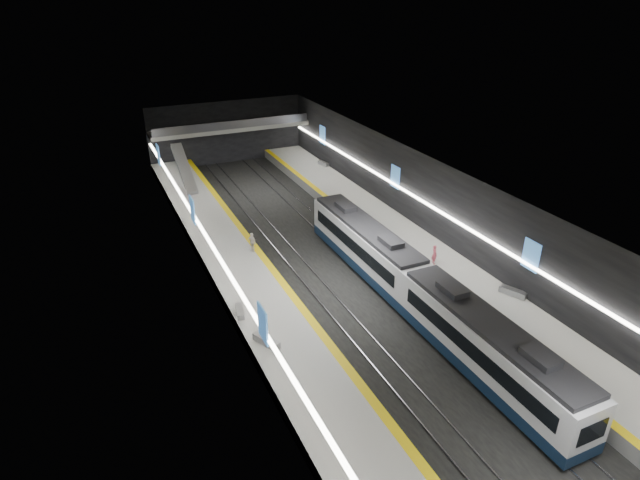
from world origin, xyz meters
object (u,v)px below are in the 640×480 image
bench_left_far (240,311)px  passenger_right_a (434,255)px  train (417,287)px  passenger_left_a (252,242)px  escalator (184,168)px  bench_right_far (323,164)px  bench_right_near (513,292)px  bench_left_near (266,341)px

bench_left_far → passenger_right_a: size_ratio=1.03×
train → bench_left_far: 12.61m
bench_left_far → passenger_left_a: size_ratio=0.99×
escalator → bench_right_far: (17.00, -0.24, -1.68)m
bench_left_far → passenger_left_a: passenger_left_a is taller
bench_right_near → bench_right_far: 33.16m
escalator → bench_right_far: size_ratio=4.52×
train → passenger_right_a: size_ratio=18.40×
bench_right_near → bench_right_far: size_ratio=1.13×
escalator → passenger_right_a: escalator is taller
train → bench_right_far: 31.73m
bench_left_far → bench_right_near: bearing=-6.5°
escalator → bench_right_far: escalator is taller
passenger_left_a → bench_left_near: bearing=-34.6°
bench_right_far → passenger_left_a: bearing=-141.6°
passenger_right_a → passenger_left_a: size_ratio=0.96×
passenger_left_a → bench_left_far: bearing=-43.7°
passenger_right_a → passenger_left_a: (-12.79, 8.24, 0.04)m
bench_left_near → bench_right_far: size_ratio=1.15×
bench_left_near → passenger_left_a: passenger_left_a is taller
passenger_right_a → bench_left_near: bearing=115.0°
bench_right_near → bench_right_far: bench_right_near is taller
bench_left_far → bench_right_near: size_ratio=0.84×
train → bench_right_near: train is taller
bench_left_near → passenger_left_a: 13.12m
bench_left_near → passenger_right_a: passenger_right_a is taller
bench_right_far → passenger_left_a: size_ratio=1.04×
bench_right_far → passenger_left_a: (-15.25, -18.49, 0.64)m
bench_left_far → passenger_left_a: (3.75, 8.71, 0.65)m
escalator → bench_right_far: 17.08m
bench_left_near → bench_right_near: bench_left_near is taller
passenger_left_a → train: bearing=13.1°
train → bench_right_near: 7.41m
escalator → bench_right_near: escalator is taller
escalator → bench_left_near: size_ratio=3.93×
bench_left_far → passenger_right_a: 16.55m
bench_left_near → bench_left_far: 4.03m
bench_right_near → passenger_left_a: passenger_left_a is taller
passenger_left_a → bench_right_near: bearing=25.7°
train → passenger_right_a: 6.19m
train → passenger_left_a: bearing=123.5°
bench_left_near → bench_left_far: size_ratio=1.21×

